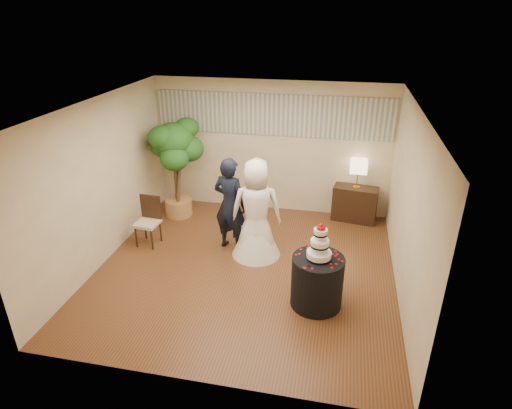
% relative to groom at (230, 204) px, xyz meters
% --- Properties ---
extents(floor, '(5.00, 5.00, 0.00)m').
position_rel_groom_xyz_m(floor, '(0.43, -0.66, -0.88)').
color(floor, brown).
rests_on(floor, ground).
extents(ceiling, '(5.00, 5.00, 0.00)m').
position_rel_groom_xyz_m(ceiling, '(0.43, -0.66, 1.92)').
color(ceiling, white).
rests_on(ceiling, wall_back).
extents(wall_back, '(5.00, 0.06, 2.80)m').
position_rel_groom_xyz_m(wall_back, '(0.43, 1.84, 0.52)').
color(wall_back, beige).
rests_on(wall_back, ground).
extents(wall_front, '(5.00, 0.06, 2.80)m').
position_rel_groom_xyz_m(wall_front, '(0.43, -3.16, 0.52)').
color(wall_front, beige).
rests_on(wall_front, ground).
extents(wall_left, '(0.06, 5.00, 2.80)m').
position_rel_groom_xyz_m(wall_left, '(-2.07, -0.66, 0.52)').
color(wall_left, beige).
rests_on(wall_left, ground).
extents(wall_right, '(0.06, 5.00, 2.80)m').
position_rel_groom_xyz_m(wall_right, '(2.93, -0.66, 0.52)').
color(wall_right, beige).
rests_on(wall_right, ground).
extents(mural_border, '(4.90, 0.02, 0.85)m').
position_rel_groom_xyz_m(mural_border, '(0.43, 1.82, 1.22)').
color(mural_border, '#A5A896').
rests_on(mural_border, wall_back).
extents(groom, '(0.74, 0.59, 1.77)m').
position_rel_groom_xyz_m(groom, '(0.00, 0.00, 0.00)').
color(groom, black).
rests_on(groom, floor).
extents(bride, '(1.03, 1.03, 1.82)m').
position_rel_groom_xyz_m(bride, '(0.51, -0.15, 0.03)').
color(bride, white).
rests_on(bride, floor).
extents(cake_table, '(0.87, 0.87, 0.81)m').
position_rel_groom_xyz_m(cake_table, '(1.68, -1.37, -0.48)').
color(cake_table, black).
rests_on(cake_table, floor).
extents(wedding_cake, '(0.37, 0.37, 0.57)m').
position_rel_groom_xyz_m(wedding_cake, '(1.68, -1.37, 0.21)').
color(wedding_cake, white).
rests_on(wedding_cake, cake_table).
extents(console, '(0.94, 0.53, 0.75)m').
position_rel_groom_xyz_m(console, '(2.25, 1.60, -0.51)').
color(console, black).
rests_on(console, floor).
extents(table_lamp, '(0.33, 0.33, 0.58)m').
position_rel_groom_xyz_m(table_lamp, '(2.25, 1.60, 0.15)').
color(table_lamp, beige).
rests_on(table_lamp, console).
extents(ficus_tree, '(1.35, 1.35, 2.13)m').
position_rel_groom_xyz_m(ficus_tree, '(-1.45, 1.09, 0.18)').
color(ficus_tree, '#21561B').
rests_on(ficus_tree, floor).
extents(side_chair, '(0.47, 0.49, 0.93)m').
position_rel_groom_xyz_m(side_chair, '(-1.56, -0.20, -0.42)').
color(side_chair, black).
rests_on(side_chair, floor).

